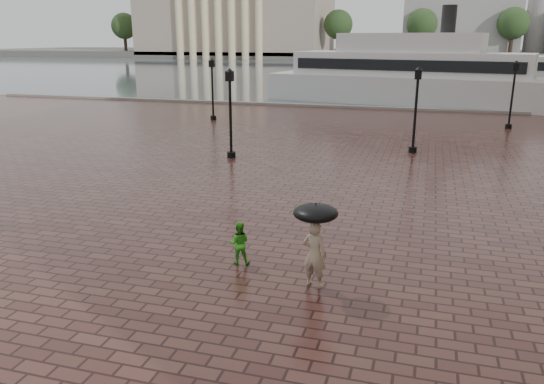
# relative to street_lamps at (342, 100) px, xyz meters

# --- Properties ---
(ground) EXTENTS (300.00, 300.00, 0.00)m
(ground) POSITION_rel_street_lamps_xyz_m (1.50, -17.50, -2.33)
(ground) COLOR #391D19
(ground) RESTS_ON ground
(harbour_water) EXTENTS (240.00, 240.00, 0.00)m
(harbour_water) POSITION_rel_street_lamps_xyz_m (1.50, 74.50, -2.33)
(harbour_water) COLOR #40484E
(harbour_water) RESTS_ON ground
(quay_edge) EXTENTS (80.00, 0.60, 0.30)m
(quay_edge) POSITION_rel_street_lamps_xyz_m (1.50, 14.50, -2.33)
(quay_edge) COLOR slate
(quay_edge) RESTS_ON ground
(far_shore) EXTENTS (300.00, 60.00, 2.00)m
(far_shore) POSITION_rel_street_lamps_xyz_m (1.50, 142.50, -1.33)
(far_shore) COLOR #4C4C47
(far_shore) RESTS_ON ground
(museum) EXTENTS (57.00, 32.50, 26.00)m
(museum) POSITION_rel_street_lamps_xyz_m (-53.50, 127.11, 11.58)
(museum) COLOR gray
(museum) RESTS_ON ground
(far_trees) EXTENTS (188.00, 8.00, 13.50)m
(far_trees) POSITION_rel_street_lamps_xyz_m (1.50, 120.50, 7.09)
(far_trees) COLOR #2D2119
(far_trees) RESTS_ON ground
(street_lamps) EXTENTS (21.44, 14.44, 4.40)m
(street_lamps) POSITION_rel_street_lamps_xyz_m (0.00, 0.00, 0.00)
(street_lamps) COLOR black
(street_lamps) RESTS_ON ground
(adult_pedestrian) EXTENTS (0.69, 0.53, 1.71)m
(adult_pedestrian) POSITION_rel_street_lamps_xyz_m (2.77, -20.85, -1.47)
(adult_pedestrian) COLOR gray
(adult_pedestrian) RESTS_ON ground
(child_pedestrian) EXTENTS (0.68, 0.59, 1.20)m
(child_pedestrian) POSITION_rel_street_lamps_xyz_m (0.50, -20.08, -1.72)
(child_pedestrian) COLOR green
(child_pedestrian) RESTS_ON ground
(ferry_near) EXTENTS (27.43, 11.57, 8.75)m
(ferry_near) POSITION_rel_street_lamps_xyz_m (3.10, 19.50, 0.30)
(ferry_near) COLOR silver
(ferry_near) RESTS_ON ground
(umbrella) EXTENTS (1.10, 1.10, 1.15)m
(umbrella) POSITION_rel_street_lamps_xyz_m (2.77, -20.85, -0.40)
(umbrella) COLOR black
(umbrella) RESTS_ON ground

